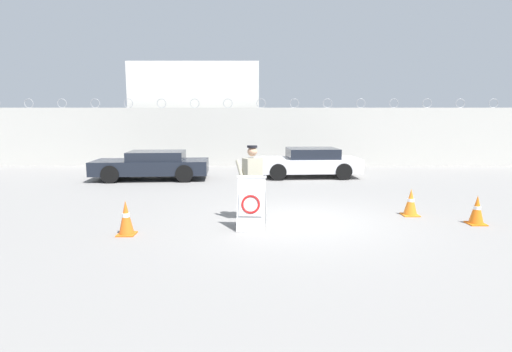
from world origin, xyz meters
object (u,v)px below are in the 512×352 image
Objects in this scene: traffic_cone_near at (413,202)px; traffic_cone_mid at (128,218)px; parked_car_rear_sedan at (310,162)px; security_guard at (254,179)px; parked_car_front_coupe at (154,165)px; traffic_cone_far at (479,210)px; barricade_sign at (253,203)px.

traffic_cone_near is 6.83m from traffic_cone_mid.
parked_car_rear_sedan is at bearing 104.55° from traffic_cone_near.
security_guard is 0.39× the size of parked_car_front_coupe.
security_guard is 7.44m from parked_car_rear_sedan.
parked_car_front_coupe is 6.33m from parked_car_rear_sedan.
security_guard is 4.06m from traffic_cone_near.
parked_car_front_coupe reaches higher than traffic_cone_far.
traffic_cone_mid is at bearing -165.74° from traffic_cone_near.
barricade_sign is 8.18m from parked_car_rear_sedan.
security_guard is at bearing -173.74° from traffic_cone_near.
barricade_sign reaches higher than traffic_cone_mid.
traffic_cone_mid is 7.86m from traffic_cone_far.
traffic_cone_mid is at bearing 96.19° from parked_car_front_coupe.
barricade_sign is at bearing -175.79° from traffic_cone_far.
traffic_cone_far is 0.16× the size of parked_car_rear_sedan.
parked_car_front_coupe is at bearing 100.38° from traffic_cone_mid.
parked_car_rear_sedan is at bearing -178.11° from parked_car_front_coupe.
parked_car_front_coupe is at bearing 143.54° from traffic_cone_far.
parked_car_rear_sedan is at bearing 111.35° from traffic_cone_far.
barricade_sign is at bearing 70.74° from parked_car_rear_sedan.
traffic_cone_near reaches higher than traffic_cone_far.
traffic_cone_mid is at bearing -173.86° from traffic_cone_far.
traffic_cone_near is at bearing 14.26° from traffic_cone_mid.
parked_car_rear_sedan reaches higher than traffic_cone_near.
security_guard reaches higher than barricade_sign.
traffic_cone_near is 1.01× the size of traffic_cone_far.
traffic_cone_far is at bearing 139.36° from parked_car_front_coupe.
traffic_cone_far is (1.20, -0.84, -0.00)m from traffic_cone_near.
parked_car_rear_sedan reaches higher than traffic_cone_mid.
barricade_sign is 1.61× the size of traffic_cone_mid.
traffic_cone_near is (3.98, 0.44, -0.67)m from security_guard.
traffic_cone_near is at bearing 22.68° from barricade_sign.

